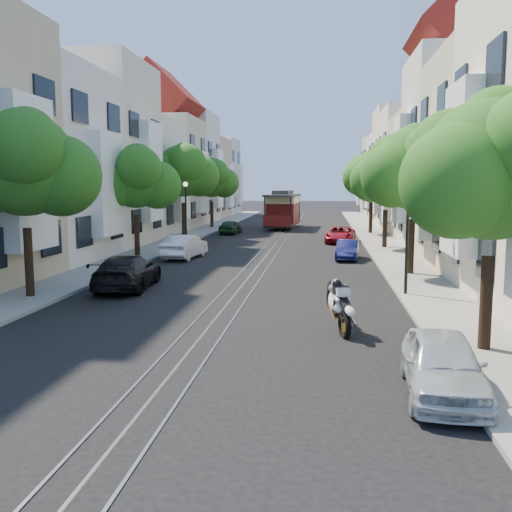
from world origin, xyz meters
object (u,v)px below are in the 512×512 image
(tree_e_b, at_px, (415,170))
(sportbike_rider, at_px, (338,303))
(tree_e_c, at_px, (387,177))
(parked_car_w_far, at_px, (230,227))
(tree_e_d, at_px, (373,175))
(tree_w_a, at_px, (25,166))
(tree_w_b, at_px, (136,179))
(tree_w_c, at_px, (184,172))
(parked_car_e_mid, at_px, (347,250))
(parked_car_w_mid, at_px, (185,246))
(parked_car_e_far, at_px, (340,235))
(parked_car_e_near, at_px, (443,365))
(cable_car, at_px, (283,208))
(parked_car_w_near, at_px, (127,272))
(lamp_west, at_px, (186,203))
(lamp_east, at_px, (408,219))
(tree_w_d, at_px, (212,179))
(tree_e_a, at_px, (496,172))

(tree_e_b, height_order, sportbike_rider, tree_e_b)
(tree_e_c, xyz_separation_m, parked_car_w_far, (-11.66, 9.74, -4.01))
(tree_e_d, distance_m, tree_w_a, 32.38)
(tree_w_b, height_order, tree_w_c, tree_w_c)
(sportbike_rider, bearing_deg, tree_e_d, 68.34)
(parked_car_e_mid, height_order, parked_car_w_mid, parked_car_w_mid)
(parked_car_e_far, bearing_deg, tree_e_c, -44.88)
(parked_car_e_near, bearing_deg, tree_w_b, 126.15)
(tree_e_c, height_order, parked_car_e_mid, tree_e_c)
(tree_w_a, distance_m, parked_car_e_far, 24.82)
(tree_e_d, bearing_deg, cable_car, 143.82)
(parked_car_w_near, bearing_deg, tree_w_a, 37.54)
(tree_w_a, relative_size, parked_car_e_mid, 2.04)
(lamp_west, distance_m, parked_car_w_mid, 8.68)
(parked_car_e_mid, bearing_deg, tree_w_b, -172.58)
(lamp_west, height_order, parked_car_w_far, lamp_west)
(tree_e_d, bearing_deg, tree_e_b, -90.00)
(sportbike_rider, height_order, cable_car, cable_car)
(tree_e_c, bearing_deg, cable_car, 114.96)
(tree_e_b, bearing_deg, lamp_west, 136.15)
(tree_e_b, distance_m, tree_w_a, 16.01)
(tree_w_c, height_order, parked_car_e_mid, tree_w_c)
(tree_w_a, distance_m, lamp_east, 13.72)
(tree_w_d, bearing_deg, tree_w_c, -90.00)
(tree_e_b, height_order, tree_w_c, tree_w_c)
(parked_car_w_near, bearing_deg, cable_car, -100.27)
(tree_w_c, xyz_separation_m, parked_car_e_near, (12.74, -31.01, -4.45))
(tree_e_d, xyz_separation_m, tree_w_d, (-14.40, 5.00, -0.27))
(tree_e_b, bearing_deg, tree_w_b, 160.85)
(tree_w_a, relative_size, parked_car_w_far, 1.92)
(tree_e_d, relative_size, sportbike_rider, 3.10)
(lamp_west, relative_size, parked_car_e_near, 1.15)
(cable_car, relative_size, parked_car_e_far, 2.06)
(tree_e_c, bearing_deg, lamp_east, -93.44)
(tree_e_c, bearing_deg, tree_e_d, 90.00)
(sportbike_rider, bearing_deg, tree_w_a, 147.47)
(parked_car_e_mid, xyz_separation_m, parked_car_w_mid, (-9.01, -0.53, 0.13))
(tree_e_a, height_order, parked_car_w_far, tree_e_a)
(sportbike_rider, bearing_deg, tree_e_b, 55.65)
(tree_w_a, xyz_separation_m, cable_car, (6.64, 34.68, -2.81))
(tree_w_c, bearing_deg, parked_car_e_near, -67.67)
(tree_e_a, bearing_deg, tree_w_a, 160.85)
(tree_e_a, xyz_separation_m, tree_e_b, (0.00, 12.00, 0.34))
(tree_e_d, bearing_deg, tree_w_c, -157.38)
(lamp_east, distance_m, sportbike_rider, 6.30)
(tree_e_c, height_order, tree_w_a, tree_w_a)
(cable_car, height_order, parked_car_w_far, cable_car)
(tree_e_b, xyz_separation_m, parked_car_w_far, (-11.66, 20.74, -4.14))
(tree_e_a, distance_m, parked_car_w_near, 14.29)
(lamp_east, bearing_deg, parked_car_w_far, 112.59)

